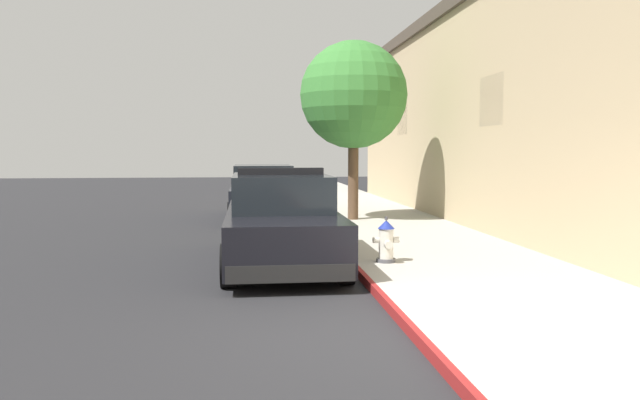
{
  "coord_description": "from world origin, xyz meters",
  "views": [
    {
      "loc": [
        -1.75,
        -6.25,
        1.98
      ],
      "look_at": [
        -0.34,
        5.8,
        1.0
      ],
      "focal_mm": 34.46,
      "sensor_mm": 36.0,
      "label": 1
    }
  ],
  "objects": [
    {
      "name": "ground_plane",
      "position": [
        -4.26,
        10.0,
        -0.1
      ],
      "size": [
        31.65,
        60.0,
        0.2
      ],
      "primitive_type": "cube",
      "color": "#232326"
    },
    {
      "name": "sidewalk_pavement",
      "position": [
        1.74,
        10.0,
        0.07
      ],
      "size": [
        3.49,
        60.0,
        0.13
      ],
      "primitive_type": "cube",
      "color": "#ADA89E",
      "rests_on": "ground"
    },
    {
      "name": "curb_painted_edge",
      "position": [
        -0.04,
        10.0,
        0.07
      ],
      "size": [
        0.08,
        60.0,
        0.13
      ],
      "primitive_type": "cube",
      "color": "maroon",
      "rests_on": "ground"
    },
    {
      "name": "storefront_building",
      "position": [
        6.66,
        6.65,
        2.97
      ],
      "size": [
        6.58,
        27.83,
        5.93
      ],
      "color": "tan",
      "rests_on": "ground"
    },
    {
      "name": "police_cruiser",
      "position": [
        -1.2,
        4.34,
        0.74
      ],
      "size": [
        1.94,
        4.84,
        1.68
      ],
      "color": "black",
      "rests_on": "ground"
    },
    {
      "name": "parked_car_silver_ahead",
      "position": [
        -1.34,
        11.66,
        0.74
      ],
      "size": [
        1.94,
        4.84,
        1.56
      ],
      "color": "black",
      "rests_on": "ground"
    },
    {
      "name": "fire_hydrant",
      "position": [
        0.51,
        3.63,
        0.48
      ],
      "size": [
        0.44,
        0.4,
        0.76
      ],
      "color": "#4C4C51",
      "rests_on": "sidewalk_pavement"
    },
    {
      "name": "street_tree",
      "position": [
        1.05,
        10.0,
        3.44
      ],
      "size": [
        2.85,
        2.85,
        4.75
      ],
      "color": "brown",
      "rests_on": "sidewalk_pavement"
    }
  ]
}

